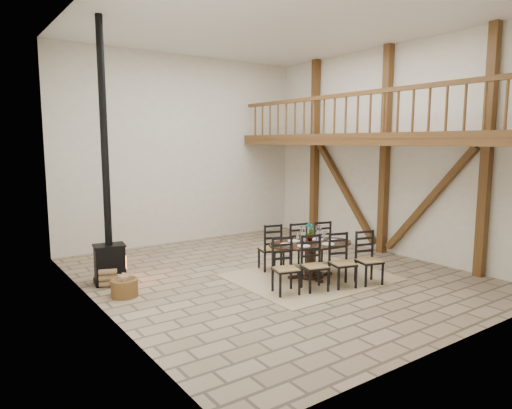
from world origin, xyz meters
TOP-DOWN VIEW (x-y plane):
  - ground at (0.00, 0.00)m, footprint 8.00×8.00m
  - room_shell at (1.19, 0.00)m, footprint 7.02×8.02m
  - rug at (0.48, -0.60)m, footprint 3.00×2.50m
  - dining_table at (0.46, -0.68)m, footprint 2.32×2.38m
  - wood_stove at (-2.94, 1.37)m, footprint 0.65×0.54m
  - log_basket at (-2.98, 0.45)m, footprint 0.47×0.47m
  - log_stack at (-3.03, 1.19)m, footprint 0.39×0.33m

SIDE VIEW (x-z plane):
  - ground at x=0.00m, z-range 0.00..0.00m
  - rug at x=0.48m, z-range 0.00..0.02m
  - log_basket at x=-2.98m, z-range -0.03..0.36m
  - log_stack at x=-3.03m, z-range 0.00..0.34m
  - dining_table at x=0.46m, z-range -0.19..0.94m
  - wood_stove at x=-2.94m, z-range -1.35..3.65m
  - room_shell at x=1.19m, z-range 0.51..5.52m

